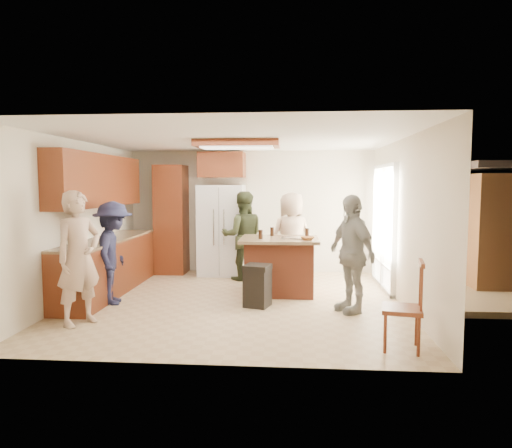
# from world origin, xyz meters

# --- Properties ---
(room_shell) EXTENTS (8.00, 5.20, 5.00)m
(room_shell) POSITION_xyz_m (4.37, 1.64, 0.87)
(room_shell) COLOR tan
(room_shell) RESTS_ON ground
(person_front_left) EXTENTS (0.72, 0.78, 1.74)m
(person_front_left) POSITION_xyz_m (-1.88, -1.30, 0.87)
(person_front_left) COLOR tan
(person_front_left) RESTS_ON ground
(person_behind_left) EXTENTS (0.89, 0.63, 1.68)m
(person_behind_left) POSITION_xyz_m (-0.07, 1.64, 0.84)
(person_behind_left) COLOR #323B22
(person_behind_left) RESTS_ON ground
(person_behind_right) EXTENTS (0.97, 0.83, 1.67)m
(person_behind_right) POSITION_xyz_m (0.84, 1.51, 0.84)
(person_behind_right) COLOR tan
(person_behind_right) RESTS_ON ground
(person_side_right) EXTENTS (0.90, 1.10, 1.68)m
(person_side_right) POSITION_xyz_m (1.69, -0.42, 0.84)
(person_side_right) COLOR #97978F
(person_side_right) RESTS_ON ground
(person_counter) EXTENTS (0.66, 1.08, 1.56)m
(person_counter) POSITION_xyz_m (-1.85, -0.25, 0.78)
(person_counter) COLOR #1C1E39
(person_counter) RESTS_ON ground
(left_cabinetry) EXTENTS (0.64, 3.00, 2.30)m
(left_cabinetry) POSITION_xyz_m (-2.24, 0.40, 0.96)
(left_cabinetry) COLOR maroon
(left_cabinetry) RESTS_ON ground
(back_wall_units) EXTENTS (1.80, 0.60, 2.45)m
(back_wall_units) POSITION_xyz_m (-1.33, 2.20, 1.38)
(back_wall_units) COLOR maroon
(back_wall_units) RESTS_ON ground
(refrigerator) EXTENTS (0.90, 0.76, 1.80)m
(refrigerator) POSITION_xyz_m (-0.55, 2.12, 0.90)
(refrigerator) COLOR white
(refrigerator) RESTS_ON ground
(kitchen_island) EXTENTS (1.28, 1.03, 0.93)m
(kitchen_island) POSITION_xyz_m (0.65, 0.60, 0.47)
(kitchen_island) COLOR #984027
(kitchen_island) RESTS_ON ground
(island_items) EXTENTS (0.93, 0.73, 0.15)m
(island_items) POSITION_xyz_m (0.89, 0.53, 0.96)
(island_items) COLOR silver
(island_items) RESTS_ON kitchen_island
(trash_bin) EXTENTS (0.44, 0.44, 0.63)m
(trash_bin) POSITION_xyz_m (0.35, -0.25, 0.32)
(trash_bin) COLOR black
(trash_bin) RESTS_ON ground
(spindle_chair) EXTENTS (0.49, 0.49, 0.99)m
(spindle_chair) POSITION_xyz_m (2.08, -1.90, 0.45)
(spindle_chair) COLOR maroon
(spindle_chair) RESTS_ON ground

